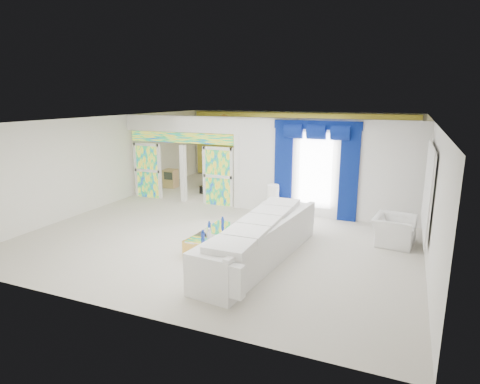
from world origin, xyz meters
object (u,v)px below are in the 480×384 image
at_px(armchair, 394,230).
at_px(coffee_table, 213,240).
at_px(grand_piano, 229,175).
at_px(white_sofa, 261,242).
at_px(console_table, 282,211).

bearing_deg(armchair, coffee_table, 123.19).
distance_m(coffee_table, grand_piano, 7.04).
distance_m(white_sofa, armchair, 3.56).
distance_m(armchair, grand_piano, 8.06).
relative_size(white_sofa, coffee_table, 2.57).
bearing_deg(grand_piano, coffee_table, -65.98).
xyz_separation_m(coffee_table, grand_piano, (-2.53, 6.57, 0.25)).
xyz_separation_m(white_sofa, armchair, (2.75, 2.27, -0.07)).
relative_size(white_sofa, grand_piano, 2.56).
height_order(white_sofa, armchair, white_sofa).
bearing_deg(armchair, grand_piano, 62.75).
relative_size(white_sofa, armchair, 4.14).
bearing_deg(grand_piano, console_table, -43.18).
bearing_deg(grand_piano, armchair, -31.79).
xyz_separation_m(coffee_table, armchair, (4.10, 1.97, 0.16)).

